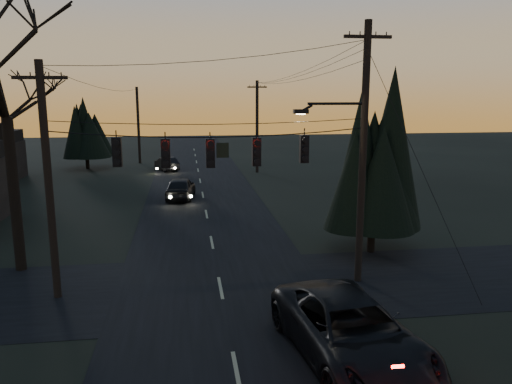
{
  "coord_description": "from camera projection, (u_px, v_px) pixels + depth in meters",
  "views": [
    {
      "loc": [
        -1.21,
        -8.12,
        7.4
      ],
      "look_at": [
        1.3,
        9.42,
        3.86
      ],
      "focal_mm": 35.0,
      "sensor_mm": 36.0,
      "label": 1
    }
  ],
  "objects": [
    {
      "name": "span_signal_assembly",
      "position": [
        212.0,
        152.0,
        18.14
      ],
      "size": [
        11.5,
        0.44,
        1.53
      ],
      "color": "black",
      "rests_on": "ground"
    },
    {
      "name": "utility_pole_left",
      "position": [
        58.0,
        297.0,
        18.37
      ],
      "size": [
        1.8,
        0.3,
        8.5
      ],
      "primitive_type": null,
      "color": "black",
      "rests_on": "ground"
    },
    {
      "name": "evergreen_dist",
      "position": [
        85.0,
        132.0,
        48.77
      ],
      "size": [
        4.03,
        4.03,
        6.1
      ],
      "color": "black",
      "rests_on": "ground"
    },
    {
      "name": "utility_pole_far_r",
      "position": [
        257.0,
        172.0,
        47.16
      ],
      "size": [
        1.8,
        0.3,
        8.5
      ],
      "primitive_type": null,
      "color": "black",
      "rests_on": "ground"
    },
    {
      "name": "suv_near",
      "position": [
        350.0,
        332.0,
        13.85
      ],
      "size": [
        3.73,
        6.68,
        1.77
      ],
      "primitive_type": "imported",
      "rotation": [
        0.0,
        0.0,
        0.13
      ],
      "color": "black",
      "rests_on": "ground"
    },
    {
      "name": "sedan_oncoming_b",
      "position": [
        167.0,
        164.0,
        48.15
      ],
      "size": [
        2.6,
        4.1,
        1.28
      ],
      "primitive_type": "imported",
      "rotation": [
        0.0,
        0.0,
        3.49
      ],
      "color": "black",
      "rests_on": "ground"
    },
    {
      "name": "utility_pole_far_l",
      "position": [
        140.0,
        163.0,
        53.32
      ],
      "size": [
        0.3,
        0.3,
        8.0
      ],
      "primitive_type": null,
      "color": "black",
      "rests_on": "ground"
    },
    {
      "name": "bare_tree_left",
      "position": [
        0.0,
        51.0,
        19.46
      ],
      "size": [
        9.3,
        9.3,
        12.89
      ],
      "color": "black",
      "rests_on": "ground"
    },
    {
      "name": "main_road",
      "position": [
        208.0,
        222.0,
        28.91
      ],
      "size": [
        8.0,
        120.0,
        0.02
      ],
      "primitive_type": "cube",
      "color": "black",
      "rests_on": "ground"
    },
    {
      "name": "utility_pole_right",
      "position": [
        358.0,
        281.0,
        19.97
      ],
      "size": [
        5.0,
        0.3,
        10.0
      ],
      "primitive_type": null,
      "color": "black",
      "rests_on": "ground"
    },
    {
      "name": "cross_road",
      "position": [
        221.0,
        288.0,
        19.21
      ],
      "size": [
        60.0,
        7.0,
        0.02
      ],
      "primitive_type": "cube",
      "color": "black",
      "rests_on": "ground"
    },
    {
      "name": "evergreen_right",
      "position": [
        375.0,
        158.0,
        22.73
      ],
      "size": [
        3.97,
        3.97,
        7.73
      ],
      "color": "black",
      "rests_on": "ground"
    },
    {
      "name": "sedan_oncoming_a",
      "position": [
        181.0,
        188.0,
        35.3
      ],
      "size": [
        2.34,
        4.69,
        1.53
      ],
      "primitive_type": "imported",
      "rotation": [
        0.0,
        0.0,
        3.02
      ],
      "color": "black",
      "rests_on": "ground"
    }
  ]
}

